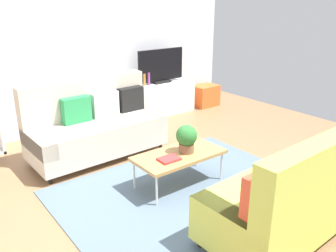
# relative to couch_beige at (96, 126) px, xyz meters

# --- Properties ---
(ground_plane) EXTENTS (7.68, 7.68, 0.00)m
(ground_plane) POSITION_rel_couch_beige_xyz_m (0.33, -1.46, -0.45)
(ground_plane) COLOR #936B47
(wall_far) EXTENTS (6.40, 0.12, 2.90)m
(wall_far) POSITION_rel_couch_beige_xyz_m (0.33, 1.34, 1.00)
(wall_far) COLOR silver
(wall_far) RESTS_ON ground_plane
(area_rug) EXTENTS (2.90, 2.20, 0.01)m
(area_rug) POSITION_rel_couch_beige_xyz_m (0.34, -1.62, -0.45)
(area_rug) COLOR slate
(area_rug) RESTS_ON ground_plane
(couch_beige) EXTENTS (1.92, 0.90, 1.10)m
(couch_beige) POSITION_rel_couch_beige_xyz_m (0.00, 0.00, 0.00)
(couch_beige) COLOR beige
(couch_beige) RESTS_ON ground_plane
(couch_green) EXTENTS (1.93, 0.90, 1.10)m
(couch_green) POSITION_rel_couch_beige_xyz_m (0.67, -2.85, -0.01)
(couch_green) COLOR #C1CC51
(couch_green) RESTS_ON ground_plane
(coffee_table) EXTENTS (1.10, 0.56, 0.42)m
(coffee_table) POSITION_rel_couch_beige_xyz_m (0.39, -1.42, -0.06)
(coffee_table) COLOR #B7844C
(coffee_table) RESTS_ON ground_plane
(tv_console) EXTENTS (1.40, 0.44, 0.64)m
(tv_console) POSITION_rel_couch_beige_xyz_m (1.89, 1.00, -0.13)
(tv_console) COLOR silver
(tv_console) RESTS_ON ground_plane
(tv) EXTENTS (1.00, 0.20, 0.64)m
(tv) POSITION_rel_couch_beige_xyz_m (1.89, 0.98, 0.50)
(tv) COLOR black
(tv) RESTS_ON tv_console
(storage_trunk) EXTENTS (0.52, 0.40, 0.44)m
(storage_trunk) POSITION_rel_couch_beige_xyz_m (2.99, 0.90, -0.23)
(storage_trunk) COLOR orange
(storage_trunk) RESTS_ON ground_plane
(potted_plant) EXTENTS (0.26, 0.26, 0.35)m
(potted_plant) POSITION_rel_couch_beige_xyz_m (0.49, -1.44, 0.16)
(potted_plant) COLOR brown
(potted_plant) RESTS_ON coffee_table
(table_book_0) EXTENTS (0.24, 0.18, 0.03)m
(table_book_0) POSITION_rel_couch_beige_xyz_m (0.18, -1.49, -0.02)
(table_book_0) COLOR red
(table_book_0) RESTS_ON coffee_table
(vase_0) EXTENTS (0.12, 0.12, 0.19)m
(vase_0) POSITION_rel_couch_beige_xyz_m (1.31, 1.05, 0.28)
(vase_0) COLOR silver
(vase_0) RESTS_ON tv_console
(bottle_0) EXTENTS (0.05, 0.05, 0.22)m
(bottle_0) POSITION_rel_couch_beige_xyz_m (1.49, 0.96, 0.30)
(bottle_0) COLOR orange
(bottle_0) RESTS_ON tv_console
(bottle_1) EXTENTS (0.05, 0.05, 0.23)m
(bottle_1) POSITION_rel_couch_beige_xyz_m (1.59, 0.96, 0.31)
(bottle_1) COLOR purple
(bottle_1) RESTS_ON tv_console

